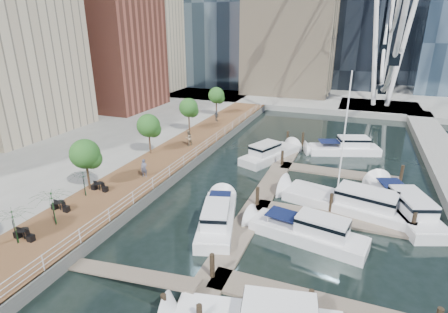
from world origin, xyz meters
The scene contains 17 objects.
ground centered at (0.00, 0.00, 0.00)m, with size 520.00×520.00×0.00m, color black.
boardwalk centered at (-9.00, 15.00, 0.50)m, with size 6.00×60.00×1.00m, color brown.
seawall centered at (-6.00, 15.00, 0.50)m, with size 0.25×60.00×1.00m, color #595954.
land_inland centered at (-36.00, 15.00, 0.50)m, with size 48.00×90.00×1.00m, color gray.
land_far centered at (0.00, 102.00, 0.50)m, with size 200.00×114.00×1.00m, color gray.
pier centered at (14.00, 52.00, 0.50)m, with size 14.00×12.00×1.00m, color gray.
railing centered at (-6.10, 15.00, 1.52)m, with size 0.10×60.00×1.05m, color white, non-canonical shape.
floating_docks centered at (7.97, 9.98, 0.49)m, with size 16.00×34.00×2.60m.
midrise_condos centered at (-33.57, 26.82, 13.42)m, with size 19.00×67.00×28.00m.
street_trees centered at (-11.40, 14.00, 4.29)m, with size 2.60×42.60×4.60m.
cafe_tables centered at (-10.40, -2.00, 1.37)m, with size 2.50×13.70×0.74m.
yacht_foreground centered at (7.79, 4.33, 0.00)m, with size 2.45×9.14×2.15m, color white, non-canonical shape.
pedestrian_near centered at (-8.31, 8.05, 1.89)m, with size 0.65×0.42×1.77m, color #4A4E63.
pedestrian_mid centered at (-8.59, 18.14, 1.96)m, with size 0.94×0.73×1.93m, color gray.
pedestrian_far centered at (-9.89, 30.36, 1.83)m, with size 0.98×0.41×1.67m, color #31373E.
moored_yachts centered at (9.09, 10.42, 0.00)m, with size 19.63×34.97×11.50m.
cafe_seating centered at (-9.97, -1.59, 2.26)m, with size 4.44×10.36×2.69m.
Camera 1 is at (9.96, -18.12, 14.50)m, focal length 28.00 mm.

